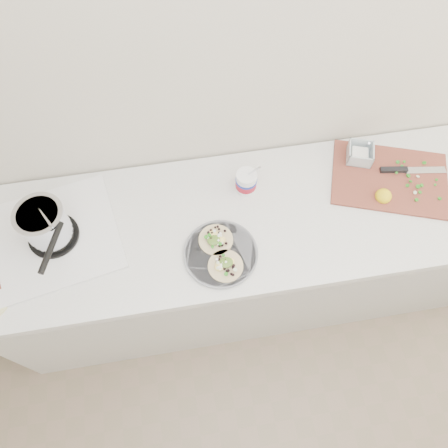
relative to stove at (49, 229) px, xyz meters
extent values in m
cube|color=beige|center=(0.83, 0.28, 0.32)|extent=(3.50, 0.05, 2.60)
cube|color=beige|center=(0.83, -0.01, -0.55)|extent=(2.40, 0.62, 0.86)
cube|color=silver|center=(0.83, -0.03, -0.10)|extent=(2.44, 0.66, 0.04)
cube|color=silver|center=(0.00, 0.00, -0.07)|extent=(0.57, 0.54, 0.01)
cylinder|color=black|center=(0.00, 0.00, -0.06)|extent=(0.20, 0.20, 0.01)
torus|color=black|center=(0.00, 0.00, -0.04)|extent=(0.17, 0.17, 0.02)
cylinder|color=silver|center=(0.00, 0.00, 0.04)|extent=(0.17, 0.17, 0.15)
cylinder|color=slate|center=(0.64, -0.18, -0.07)|extent=(0.28, 0.28, 0.01)
cylinder|color=slate|center=(0.64, -0.18, -0.07)|extent=(0.29, 0.29, 0.00)
cylinder|color=white|center=(0.80, 0.11, -0.03)|extent=(0.09, 0.09, 0.10)
cylinder|color=#A41223|center=(0.80, 0.11, -0.03)|extent=(0.09, 0.09, 0.04)
cylinder|color=#192D99|center=(0.80, 0.11, -0.01)|extent=(0.09, 0.09, 0.01)
cube|color=brown|center=(1.42, 0.05, -0.07)|extent=(0.57, 0.48, 0.01)
cube|color=white|center=(1.31, 0.18, -0.05)|extent=(0.07, 0.07, 0.03)
ellipsoid|color=yellow|center=(1.35, -0.04, -0.05)|extent=(0.07, 0.07, 0.06)
cube|color=silver|center=(1.58, 0.06, -0.06)|extent=(0.18, 0.06, 0.00)
cube|color=black|center=(1.44, 0.08, -0.06)|extent=(0.12, 0.04, 0.02)
camera|label=1|loc=(0.54, -0.87, 1.49)|focal=35.00mm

